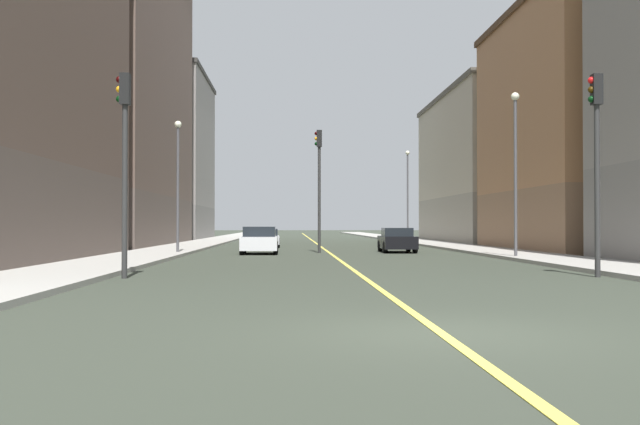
{
  "coord_description": "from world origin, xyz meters",
  "views": [
    {
      "loc": [
        -2.13,
        -10.84,
        1.54
      ],
      "look_at": [
        0.09,
        46.14,
        2.43
      ],
      "focal_mm": 43.17,
      "sensor_mm": 36.0,
      "label": 1
    }
  ],
  "objects_px": {
    "traffic_light_right_near": "(124,145)",
    "street_lamp_left_near": "(515,157)",
    "building_left_mid": "(604,129)",
    "traffic_light_median_far": "(319,174)",
    "street_lamp_right_near": "(178,172)",
    "car_white": "(259,241)",
    "building_right_distant": "(154,158)",
    "car_silver": "(265,238)",
    "traffic_light_left_near": "(596,145)",
    "building_left_far": "(503,169)",
    "car_black": "(397,240)",
    "building_right_midblock": "(94,83)",
    "street_lamp_left_far": "(408,187)"
  },
  "relations": [
    {
      "from": "traffic_light_right_near",
      "to": "street_lamp_left_near",
      "type": "bearing_deg",
      "value": 38.03
    },
    {
      "from": "building_left_mid",
      "to": "traffic_light_median_far",
      "type": "xyz_separation_m",
      "value": [
        -16.77,
        -2.5,
        -2.85
      ]
    },
    {
      "from": "traffic_light_median_far",
      "to": "building_left_mid",
      "type": "bearing_deg",
      "value": 8.47
    },
    {
      "from": "street_lamp_right_near",
      "to": "car_white",
      "type": "relative_size",
      "value": 1.69
    },
    {
      "from": "traffic_light_right_near",
      "to": "street_lamp_left_near",
      "type": "relative_size",
      "value": 0.81
    },
    {
      "from": "traffic_light_right_near",
      "to": "car_white",
      "type": "relative_size",
      "value": 1.49
    },
    {
      "from": "street_lamp_right_near",
      "to": "traffic_light_right_near",
      "type": "bearing_deg",
      "value": -86.73
    },
    {
      "from": "street_lamp_left_near",
      "to": "street_lamp_right_near",
      "type": "xyz_separation_m",
      "value": [
        -15.7,
        5.73,
        -0.3
      ]
    },
    {
      "from": "building_right_distant",
      "to": "car_silver",
      "type": "bearing_deg",
      "value": -65.79
    },
    {
      "from": "traffic_light_left_near",
      "to": "street_lamp_left_near",
      "type": "xyz_separation_m",
      "value": [
        1.02,
        11.51,
        0.68
      ]
    },
    {
      "from": "building_left_far",
      "to": "car_white",
      "type": "bearing_deg",
      "value": -128.54
    },
    {
      "from": "building_left_far",
      "to": "street_lamp_right_near",
      "type": "bearing_deg",
      "value": -132.8
    },
    {
      "from": "car_silver",
      "to": "traffic_light_left_near",
      "type": "bearing_deg",
      "value": -70.44
    },
    {
      "from": "car_black",
      "to": "building_right_midblock",
      "type": "bearing_deg",
      "value": 146.26
    },
    {
      "from": "street_lamp_left_near",
      "to": "building_right_distant",
      "type": "bearing_deg",
      "value": 117.59
    },
    {
      "from": "building_right_midblock",
      "to": "traffic_light_median_far",
      "type": "bearing_deg",
      "value": -41.93
    },
    {
      "from": "building_right_distant",
      "to": "car_black",
      "type": "xyz_separation_m",
      "value": [
        20.0,
        -37.35,
        -7.78
      ]
    },
    {
      "from": "street_lamp_right_near",
      "to": "car_silver",
      "type": "xyz_separation_m",
      "value": [
        4.04,
        12.72,
        -3.62
      ]
    },
    {
      "from": "building_right_midblock",
      "to": "traffic_light_left_near",
      "type": "height_order",
      "value": "building_right_midblock"
    },
    {
      "from": "car_white",
      "to": "car_silver",
      "type": "relative_size",
      "value": 0.95
    },
    {
      "from": "traffic_light_left_near",
      "to": "traffic_light_median_far",
      "type": "bearing_deg",
      "value": 110.77
    },
    {
      "from": "street_lamp_left_near",
      "to": "car_black",
      "type": "bearing_deg",
      "value": 115.07
    },
    {
      "from": "traffic_light_left_near",
      "to": "building_left_far",
      "type": "bearing_deg",
      "value": 77.76
    },
    {
      "from": "car_black",
      "to": "car_white",
      "type": "bearing_deg",
      "value": -165.02
    },
    {
      "from": "car_white",
      "to": "street_lamp_left_far",
      "type": "bearing_deg",
      "value": 64.75
    },
    {
      "from": "street_lamp_left_near",
      "to": "car_white",
      "type": "bearing_deg",
      "value": 150.06
    },
    {
      "from": "building_left_far",
      "to": "car_white",
      "type": "xyz_separation_m",
      "value": [
        -19.94,
        -25.03,
        -5.67
      ]
    },
    {
      "from": "car_black",
      "to": "street_lamp_right_near",
      "type": "bearing_deg",
      "value": -165.75
    },
    {
      "from": "building_right_distant",
      "to": "street_lamp_left_far",
      "type": "height_order",
      "value": "building_right_distant"
    },
    {
      "from": "traffic_light_right_near",
      "to": "car_white",
      "type": "bearing_deg",
      "value": 80.22
    },
    {
      "from": "building_left_mid",
      "to": "traffic_light_left_near",
      "type": "height_order",
      "value": "building_left_mid"
    },
    {
      "from": "building_left_far",
      "to": "street_lamp_left_far",
      "type": "xyz_separation_m",
      "value": [
        -8.36,
        -0.48,
        -1.6
      ]
    },
    {
      "from": "building_left_mid",
      "to": "building_left_far",
      "type": "height_order",
      "value": "building_left_mid"
    },
    {
      "from": "traffic_light_left_near",
      "to": "car_black",
      "type": "xyz_separation_m",
      "value": [
        -3.05,
        20.19,
        -3.19
      ]
    },
    {
      "from": "building_left_mid",
      "to": "car_black",
      "type": "xyz_separation_m",
      "value": [
        -12.42,
        -1.8,
        -6.45
      ]
    },
    {
      "from": "traffic_light_left_near",
      "to": "street_lamp_left_near",
      "type": "height_order",
      "value": "street_lamp_left_near"
    },
    {
      "from": "street_lamp_left_near",
      "to": "car_white",
      "type": "relative_size",
      "value": 1.84
    },
    {
      "from": "traffic_light_right_near",
      "to": "street_lamp_left_far",
      "type": "bearing_deg",
      "value": 71.0
    },
    {
      "from": "street_lamp_left_near",
      "to": "car_black",
      "type": "xyz_separation_m",
      "value": [
        -4.06,
        8.68,
        -3.87
      ]
    },
    {
      "from": "traffic_light_left_near",
      "to": "car_white",
      "type": "bearing_deg",
      "value": 120.16
    },
    {
      "from": "traffic_light_left_near",
      "to": "traffic_light_right_near",
      "type": "xyz_separation_m",
      "value": [
        -13.7,
        -0.0,
        -0.05
      ]
    },
    {
      "from": "traffic_light_left_near",
      "to": "street_lamp_right_near",
      "type": "height_order",
      "value": "street_lamp_right_near"
    },
    {
      "from": "car_white",
      "to": "building_left_far",
      "type": "bearing_deg",
      "value": 51.46
    },
    {
      "from": "building_right_midblock",
      "to": "traffic_light_right_near",
      "type": "xyz_separation_m",
      "value": [
        9.34,
        -33.55,
        -7.95
      ]
    },
    {
      "from": "street_lamp_right_near",
      "to": "car_white",
      "type": "bearing_deg",
      "value": 12.89
    },
    {
      "from": "building_left_far",
      "to": "car_silver",
      "type": "distance_m",
      "value": 24.69
    },
    {
      "from": "traffic_light_median_far",
      "to": "car_silver",
      "type": "height_order",
      "value": "traffic_light_median_far"
    },
    {
      "from": "car_white",
      "to": "building_right_distant",
      "type": "bearing_deg",
      "value": 107.59
    },
    {
      "from": "car_black",
      "to": "building_right_distant",
      "type": "bearing_deg",
      "value": 118.17
    },
    {
      "from": "traffic_light_median_far",
      "to": "traffic_light_right_near",
      "type": "bearing_deg",
      "value": -107.91
    }
  ]
}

